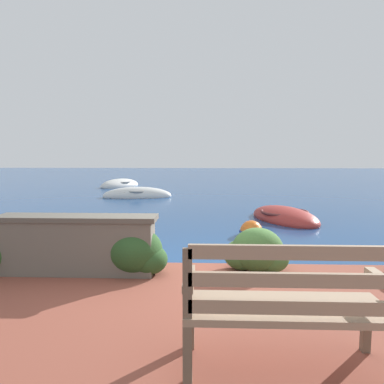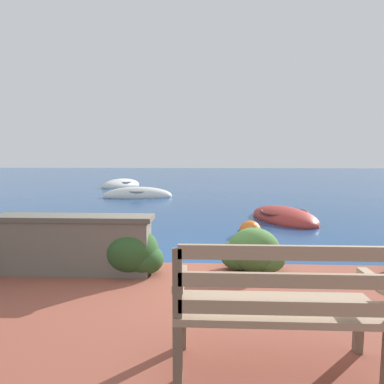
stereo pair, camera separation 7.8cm
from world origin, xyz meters
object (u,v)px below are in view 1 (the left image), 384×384
park_bench (287,303)px  rowboat_mid (137,196)px  rowboat_nearest (284,218)px  mooring_buoy (251,232)px  rowboat_far (120,186)px

park_bench → rowboat_mid: (-3.27, 11.34, -0.64)m
rowboat_nearest → rowboat_mid: size_ratio=0.95×
rowboat_mid → mooring_buoy: rowboat_mid is taller
rowboat_mid → rowboat_far: (-1.81, 4.48, 0.00)m
park_bench → rowboat_nearest: 6.90m
rowboat_nearest → mooring_buoy: 2.11m
rowboat_far → rowboat_nearest: bearing=-112.8°
park_bench → mooring_buoy: 4.96m
mooring_buoy → rowboat_mid: bearing=119.9°
rowboat_nearest → mooring_buoy: size_ratio=5.12×
rowboat_nearest → mooring_buoy: (-1.10, -1.79, 0.03)m
rowboat_far → rowboat_mid: bearing=-126.8°
rowboat_far → mooring_buoy: rowboat_far is taller
rowboat_mid → rowboat_far: 4.83m
rowboat_nearest → rowboat_mid: bearing=-155.4°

